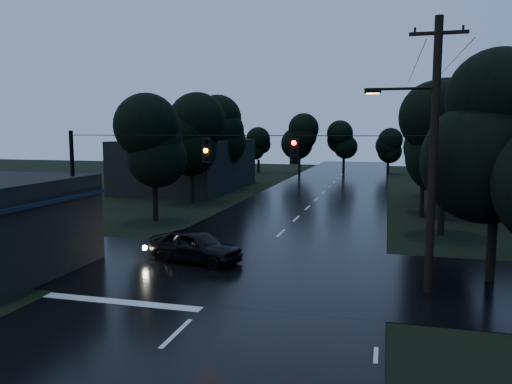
% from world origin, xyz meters
% --- Properties ---
extents(main_road, '(12.00, 120.00, 0.02)m').
position_xyz_m(main_road, '(0.00, 30.00, 0.00)').
color(main_road, black).
rests_on(main_road, ground).
extents(cross_street, '(60.00, 9.00, 0.02)m').
position_xyz_m(cross_street, '(0.00, 12.00, 0.00)').
color(cross_street, black).
rests_on(cross_street, ground).
extents(building_far_right, '(10.00, 14.00, 4.40)m').
position_xyz_m(building_far_right, '(14.00, 34.00, 2.20)').
color(building_far_right, black).
rests_on(building_far_right, ground).
extents(building_far_left, '(10.00, 16.00, 5.00)m').
position_xyz_m(building_far_left, '(-14.00, 40.00, 2.50)').
color(building_far_left, black).
rests_on(building_far_left, ground).
extents(utility_pole_main, '(3.50, 0.30, 10.00)m').
position_xyz_m(utility_pole_main, '(7.41, 11.00, 5.26)').
color(utility_pole_main, black).
rests_on(utility_pole_main, ground).
extents(utility_pole_far, '(2.00, 0.30, 7.50)m').
position_xyz_m(utility_pole_far, '(8.30, 28.00, 3.88)').
color(utility_pole_far, black).
rests_on(utility_pole_far, ground).
extents(anchor_pole_left, '(0.18, 0.18, 6.00)m').
position_xyz_m(anchor_pole_left, '(-7.50, 11.00, 3.00)').
color(anchor_pole_left, black).
rests_on(anchor_pole_left, ground).
extents(span_signals, '(15.00, 0.37, 1.12)m').
position_xyz_m(span_signals, '(0.56, 10.99, 5.24)').
color(span_signals, black).
rests_on(span_signals, ground).
extents(tree_corner_near, '(4.48, 4.48, 9.44)m').
position_xyz_m(tree_corner_near, '(10.00, 13.00, 5.99)').
color(tree_corner_near, black).
rests_on(tree_corner_near, ground).
extents(tree_left_a, '(3.92, 3.92, 8.26)m').
position_xyz_m(tree_left_a, '(-9.00, 22.00, 5.24)').
color(tree_left_a, black).
rests_on(tree_left_a, ground).
extents(tree_left_b, '(4.20, 4.20, 8.85)m').
position_xyz_m(tree_left_b, '(-9.60, 30.00, 5.62)').
color(tree_left_b, black).
rests_on(tree_left_b, ground).
extents(tree_left_c, '(4.48, 4.48, 9.44)m').
position_xyz_m(tree_left_c, '(-10.20, 40.00, 5.99)').
color(tree_left_c, black).
rests_on(tree_left_c, ground).
extents(tree_right_a, '(4.20, 4.20, 8.85)m').
position_xyz_m(tree_right_a, '(9.00, 22.00, 5.62)').
color(tree_right_a, black).
rests_on(tree_right_a, ground).
extents(tree_right_b, '(4.48, 4.48, 9.44)m').
position_xyz_m(tree_right_b, '(9.60, 30.00, 5.99)').
color(tree_right_b, black).
rests_on(tree_right_b, ground).
extents(tree_right_c, '(4.76, 4.76, 10.03)m').
position_xyz_m(tree_right_c, '(10.20, 40.00, 6.37)').
color(tree_right_c, black).
rests_on(tree_right_c, ground).
extents(car, '(4.72, 2.66, 1.52)m').
position_xyz_m(car, '(-2.50, 12.78, 0.76)').
color(car, black).
rests_on(car, ground).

